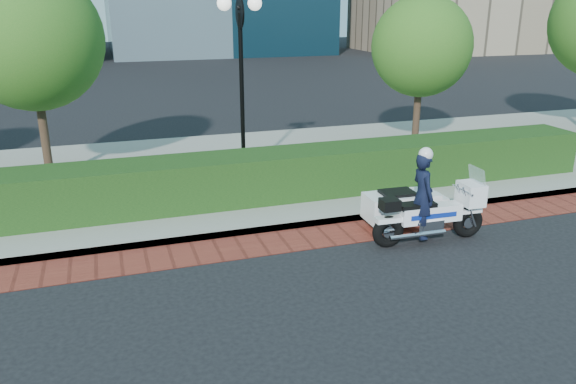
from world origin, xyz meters
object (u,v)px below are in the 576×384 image
object	(u,v)px
lamppost	(241,60)
tree_b	(31,39)
police_motorcycle	(417,205)
tree_c	(422,47)

from	to	relation	value
lamppost	tree_b	size ratio (longest dim) A/B	0.86
tree_b	police_motorcycle	xyz separation A→B (m)	(6.78, -5.53, -2.81)
tree_b	tree_c	distance (m)	10.01
lamppost	tree_b	world-z (taller)	tree_b
tree_b	police_motorcycle	world-z (taller)	tree_b
lamppost	police_motorcycle	world-z (taller)	lamppost
lamppost	police_motorcycle	size ratio (longest dim) A/B	1.87
lamppost	police_motorcycle	bearing A→B (deg)	-61.65
tree_b	police_motorcycle	distance (m)	9.19
lamppost	tree_b	distance (m)	4.71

